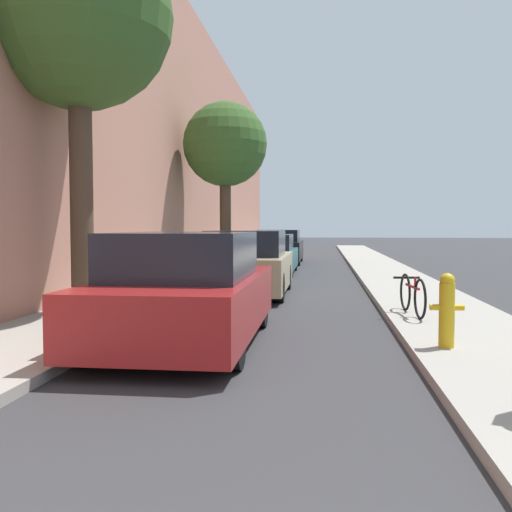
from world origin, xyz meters
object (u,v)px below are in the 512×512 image
Objects in this scene: street_tree_far at (225,146)px; bicycle at (412,295)px; parked_car_teal at (266,255)px; parked_car_champagne at (247,265)px; fire_hydrant at (447,309)px; street_tree_near at (79,18)px; parked_car_red at (186,292)px; parked_car_black at (279,247)px.

street_tree_far is 10.84m from bicycle.
bicycle is (3.29, -8.93, -0.17)m from parked_car_teal.
fire_hydrant is (3.17, -5.71, -0.11)m from parked_car_champagne.
street_tree_near is (-2.35, -3.49, 4.33)m from parked_car_champagne.
street_tree_far reaches higher than bicycle.
parked_car_red is 0.64× the size of street_tree_near.
parked_car_red is at bearing -39.41° from street_tree_near.
parked_car_champagne is 6.04m from street_tree_near.
street_tree_near is (-2.24, -14.40, 4.34)m from parked_car_black.
parked_car_champagne is 2.51× the size of bicycle.
street_tree_near reaches higher than fire_hydrant.
parked_car_red is 4.70× the size of fire_hydrant.
street_tree_far is at bearing 111.55° from bicycle.
parked_car_red reaches higher than fire_hydrant.
street_tree_near is at bearing -98.84° from parked_car_black.
parked_car_teal reaches higher than fire_hydrant.
fire_hydrant is at bearing -95.35° from bicycle.
street_tree_far is at bearing 104.62° from parked_car_champagne.
parked_car_black is at bearing 90.59° from parked_car_champagne.
street_tree_far is (0.84, 9.29, -0.81)m from street_tree_near.
parked_car_black is 15.20m from street_tree_near.
street_tree_near reaches higher than parked_car_champagne.
parked_car_teal is 2.93× the size of bicycle.
parked_car_black is 0.81× the size of street_tree_far.
parked_car_black is (0.03, 5.21, 0.06)m from parked_car_teal.
parked_car_red is 0.92× the size of parked_car_teal.
fire_hydrant is at bearing -78.84° from parked_car_black.
parked_car_teal is (-0.14, 5.70, -0.07)m from parked_car_champagne.
parked_car_teal is 0.70× the size of street_tree_near.
bicycle is (5.50, 0.26, -4.57)m from street_tree_near.
street_tree_near is at bearing 176.90° from bicycle.
fire_hydrant is 2.48m from bicycle.
parked_car_red reaches higher than parked_car_champagne.
street_tree_far is 6.21× the size of fire_hydrant.
parked_car_champagne reaches higher than parked_car_teal.
street_tree_near is (-2.25, 1.85, 4.32)m from parked_car_red.
parked_car_black reaches higher than fire_hydrant.
street_tree_near is 9.36m from street_tree_far.
bicycle is at bearing -69.78° from parked_car_teal.
parked_car_teal is at bearing 76.46° from street_tree_near.
parked_car_champagne is 0.60× the size of street_tree_near.
street_tree_near reaches higher than street_tree_far.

